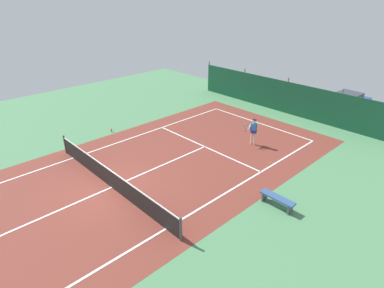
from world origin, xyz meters
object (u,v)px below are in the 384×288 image
at_px(tennis_ball_near_player, 270,163).
at_px(water_bottle, 111,130).
at_px(tennis_net, 111,178).
at_px(tennis_ball_midcourt, 256,123).
at_px(tennis_player, 254,130).
at_px(parked_car, 346,104).
at_px(courtside_bench, 277,199).

bearing_deg(tennis_ball_near_player, water_bottle, -157.60).
relative_size(tennis_net, water_bottle, 42.17).
relative_size(tennis_ball_near_player, tennis_ball_midcourt, 1.00).
bearing_deg(water_bottle, tennis_player, 34.60).
distance_m(tennis_net, tennis_player, 8.96).
height_order(tennis_ball_midcourt, parked_car, parked_car).
height_order(tennis_ball_near_player, water_bottle, water_bottle).
bearing_deg(tennis_ball_near_player, tennis_ball_midcourt, 134.29).
distance_m(tennis_net, water_bottle, 6.85).
bearing_deg(water_bottle, tennis_net, -30.86).
height_order(courtside_bench, water_bottle, courtside_bench).
xyz_separation_m(tennis_net, parked_car, (3.43, 17.97, 0.33)).
relative_size(tennis_ball_midcourt, water_bottle, 0.28).
height_order(tennis_net, tennis_ball_midcourt, tennis_net).
distance_m(tennis_net, tennis_ball_near_player, 8.51).
bearing_deg(tennis_ball_near_player, tennis_net, -117.46).
relative_size(tennis_net, parked_car, 2.35).
bearing_deg(tennis_net, parked_car, 79.19).
bearing_deg(parked_car, tennis_ball_near_player, 96.07).
relative_size(tennis_player, parked_car, 0.38).
bearing_deg(tennis_ball_near_player, tennis_player, 150.15).
height_order(tennis_ball_near_player, parked_car, parked_car).
xyz_separation_m(tennis_player, tennis_ball_near_player, (2.15, -1.23, -0.93)).
bearing_deg(tennis_ball_midcourt, parked_car, 60.21).
xyz_separation_m(tennis_ball_near_player, water_bottle, (-9.78, -4.03, 0.09)).
height_order(tennis_ball_midcourt, water_bottle, water_bottle).
distance_m(tennis_ball_midcourt, courtside_bench, 9.70).
distance_m(tennis_net, parked_car, 18.29).
bearing_deg(tennis_net, tennis_ball_midcourt, 90.74).
bearing_deg(courtside_bench, parked_car, 102.05).
distance_m(tennis_player, courtside_bench, 6.28).
bearing_deg(tennis_player, tennis_ball_midcourt, -64.90).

